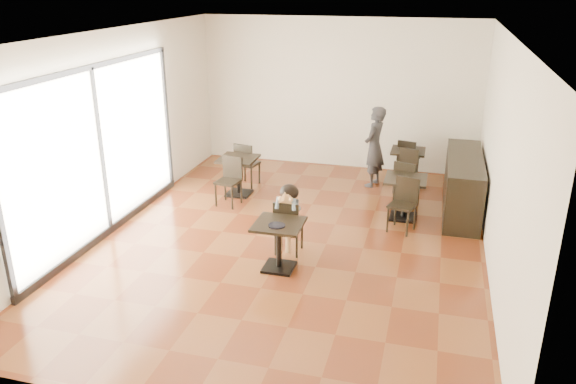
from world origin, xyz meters
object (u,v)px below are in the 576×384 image
(cafe_table_left, at_px, (238,176))
(chair_left_a, at_px, (248,164))
(adult_patron, at_px, (374,147))
(chair_back_b, at_px, (405,172))
(child, at_px, (289,219))
(cafe_table_back, at_px, (407,167))
(chair_mid_b, at_px, (402,206))
(chair_left_b, at_px, (228,182))
(child_table, at_px, (279,246))
(cafe_table_mid, at_px, (404,198))
(child_chair, at_px, (289,226))
(chair_mid_a, at_px, (407,184))
(chair_back_a, at_px, (408,159))

(cafe_table_left, distance_m, chair_left_a, 0.56)
(adult_patron, height_order, chair_back_b, adult_patron)
(child, xyz_separation_m, cafe_table_back, (1.52, 3.60, -0.19))
(chair_mid_b, height_order, chair_left_b, same)
(child_table, distance_m, cafe_table_mid, 2.82)
(child_chair, distance_m, cafe_table_mid, 2.39)
(adult_patron, bearing_deg, chair_left_a, -60.76)
(cafe_table_back, relative_size, chair_back_b, 0.83)
(cafe_table_back, distance_m, chair_left_b, 3.70)
(cafe_table_left, relative_size, chair_left_b, 0.83)
(chair_mid_b, relative_size, chair_left_b, 1.00)
(child_chair, distance_m, cafe_table_left, 2.63)
(child_chair, relative_size, adult_patron, 0.54)
(cafe_table_left, height_order, chair_left_b, chair_left_b)
(cafe_table_back, bearing_deg, child, -112.87)
(chair_back_b, bearing_deg, child_table, -98.33)
(child_chair, xyz_separation_m, adult_patron, (0.87, 3.30, 0.37))
(chair_mid_a, bearing_deg, cafe_table_left, 20.49)
(child_table, bearing_deg, chair_left_b, 126.65)
(cafe_table_left, bearing_deg, cafe_table_mid, -6.05)
(child_chair, relative_size, child, 0.79)
(chair_back_b, bearing_deg, adult_patron, 173.50)
(cafe_table_back, distance_m, chair_back_b, 0.55)
(chair_mid_b, xyz_separation_m, chair_left_a, (-3.17, 1.44, 0.00))
(chair_left_b, bearing_deg, child_chair, -35.45)
(chair_back_a, bearing_deg, chair_left_b, 51.77)
(chair_back_b, bearing_deg, chair_back_a, 104.54)
(child_table, height_order, cafe_table_mid, cafe_table_mid)
(child_table, bearing_deg, cafe_table_back, 69.91)
(child, xyz_separation_m, cafe_table_left, (-1.57, 2.11, -0.17))
(child_chair, height_order, cafe_table_back, child_chair)
(chair_back_b, bearing_deg, chair_mid_b, -73.01)
(chair_mid_b, bearing_deg, chair_mid_a, 106.62)
(adult_patron, height_order, cafe_table_back, adult_patron)
(cafe_table_back, bearing_deg, adult_patron, -155.22)
(child_chair, xyz_separation_m, chair_back_a, (1.52, 3.91, -0.01))
(child_chair, relative_size, cafe_table_back, 1.23)
(child, height_order, cafe_table_mid, child)
(adult_patron, xyz_separation_m, chair_left_a, (-2.44, -0.64, -0.36))
(child_table, bearing_deg, cafe_table_left, 120.55)
(child_chair, bearing_deg, chair_back_b, -116.47)
(cafe_table_mid, bearing_deg, chair_mid_a, 90.00)
(chair_mid_a, distance_m, chair_back_b, 0.73)
(adult_patron, relative_size, chair_mid_a, 1.81)
(chair_mid_a, height_order, chair_left_b, same)
(child, height_order, cafe_table_left, child)
(chair_back_a, bearing_deg, chair_left_a, 36.52)
(child_chair, height_order, cafe_table_mid, child_chair)
(chair_mid_b, distance_m, chair_left_b, 3.18)
(cafe_table_mid, xyz_separation_m, cafe_table_back, (-0.08, 1.83, -0.02))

